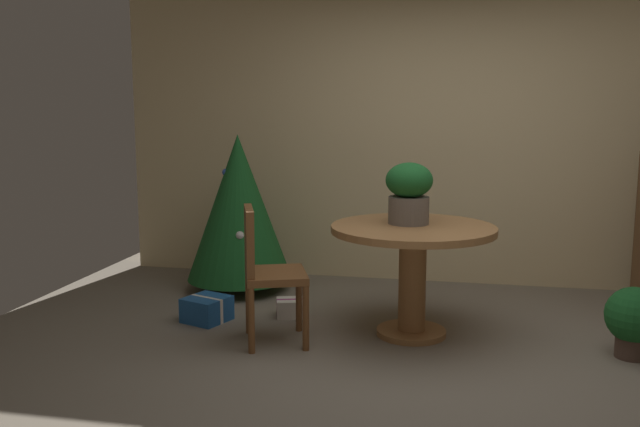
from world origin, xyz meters
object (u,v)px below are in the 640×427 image
(round_dining_table, at_px, (413,253))
(wooden_chair_left_near, at_px, (265,267))
(flower_vase, at_px, (409,191))
(holiday_tree, at_px, (239,207))
(potted_plant, at_px, (634,319))
(gift_box_blue, at_px, (207,309))
(gift_box_cream, at_px, (292,308))

(round_dining_table, bearing_deg, wooden_chair_left_near, -160.00)
(flower_vase, relative_size, holiday_tree, 0.32)
(flower_vase, bearing_deg, wooden_chair_left_near, -155.37)
(wooden_chair_left_near, relative_size, holiday_tree, 0.69)
(round_dining_table, distance_m, flower_vase, 0.42)
(wooden_chair_left_near, height_order, potted_plant, wooden_chair_left_near)
(gift_box_blue, bearing_deg, holiday_tree, 92.27)
(round_dining_table, xyz_separation_m, potted_plant, (1.40, -0.15, -0.33))
(flower_vase, height_order, holiday_tree, holiday_tree)
(gift_box_cream, height_order, gift_box_blue, gift_box_blue)
(gift_box_cream, relative_size, potted_plant, 0.60)
(wooden_chair_left_near, height_order, gift_box_cream, wooden_chair_left_near)
(round_dining_table, distance_m, gift_box_blue, 1.58)
(round_dining_table, distance_m, potted_plant, 1.44)
(round_dining_table, distance_m, wooden_chair_left_near, 1.01)
(flower_vase, xyz_separation_m, holiday_tree, (-1.50, 0.81, -0.28))
(holiday_tree, relative_size, potted_plant, 2.94)
(round_dining_table, bearing_deg, potted_plant, -6.18)
(flower_vase, xyz_separation_m, gift_box_cream, (-0.87, 0.16, -0.93))
(gift_box_cream, height_order, potted_plant, potted_plant)
(round_dining_table, relative_size, potted_plant, 2.46)
(flower_vase, relative_size, wooden_chair_left_near, 0.46)
(wooden_chair_left_near, relative_size, gift_box_blue, 2.46)
(holiday_tree, bearing_deg, wooden_chair_left_near, -64.44)
(potted_plant, bearing_deg, flower_vase, 171.18)
(gift_box_blue, bearing_deg, gift_box_cream, 21.44)
(flower_vase, bearing_deg, potted_plant, -8.82)
(wooden_chair_left_near, height_order, holiday_tree, holiday_tree)
(round_dining_table, height_order, potted_plant, round_dining_table)
(wooden_chair_left_near, distance_m, holiday_tree, 1.37)
(round_dining_table, xyz_separation_m, gift_box_blue, (-1.50, 0.00, -0.49))
(flower_vase, height_order, gift_box_blue, flower_vase)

